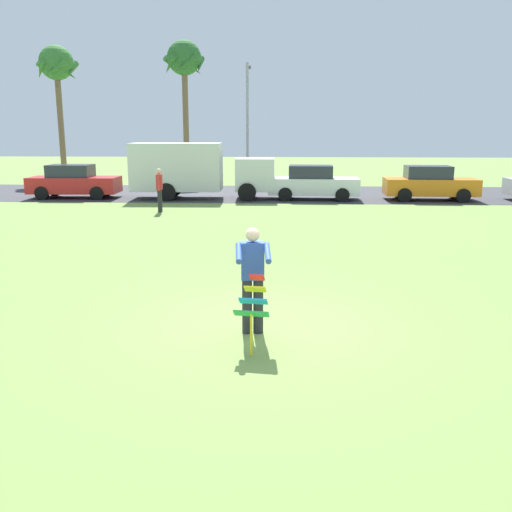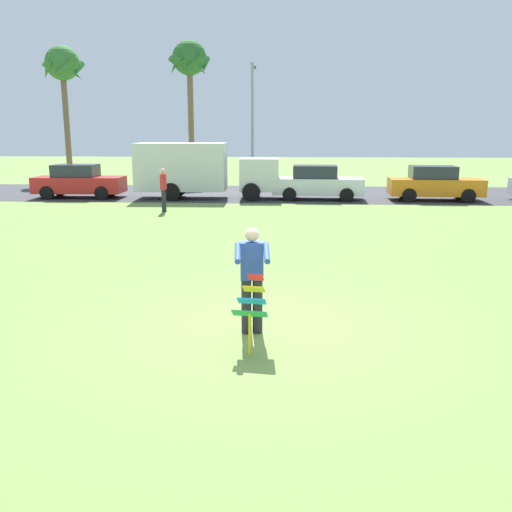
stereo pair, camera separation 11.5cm
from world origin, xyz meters
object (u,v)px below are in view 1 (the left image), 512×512
at_px(person_kite_flyer, 253,276).
at_px(parked_car_white, 313,183).
at_px(palm_tree_left_near, 57,69).
at_px(kite_held, 253,303).
at_px(person_walker_near, 159,189).
at_px(parked_car_orange, 430,184).
at_px(parked_truck_white_box, 194,169).
at_px(palm_tree_right_near, 184,64).
at_px(parked_car_red, 74,182).
at_px(streetlight_pole, 248,116).

bearing_deg(person_kite_flyer, parked_car_white, 84.29).
xyz_separation_m(person_kite_flyer, palm_tree_left_near, (-13.76, 26.96, 5.97)).
distance_m(kite_held, person_walker_near, 14.95).
distance_m(person_kite_flyer, parked_car_orange, 19.28).
bearing_deg(kite_held, parked_truck_white_box, 101.75).
bearing_deg(parked_car_white, person_kite_flyer, -95.71).
bearing_deg(palm_tree_right_near, person_walker_near, -84.61).
xyz_separation_m(parked_car_red, palm_tree_left_near, (-4.07, 9.08, 6.15)).
height_order(parked_car_white, palm_tree_right_near, palm_tree_right_near).
bearing_deg(parked_car_red, parked_truck_white_box, 0.02).
relative_size(kite_held, person_walker_near, 0.64).
height_order(parked_truck_white_box, palm_tree_left_near, palm_tree_left_near).
bearing_deg(parked_car_red, kite_held, -62.40).
xyz_separation_m(parked_truck_white_box, parked_car_orange, (11.03, 0.00, -0.64)).
distance_m(parked_truck_white_box, parked_car_white, 5.65).
distance_m(parked_car_white, person_walker_near, 7.70).
xyz_separation_m(parked_car_white, streetlight_pole, (-3.57, 7.19, 3.22)).
relative_size(parked_truck_white_box, palm_tree_left_near, 0.81).
distance_m(palm_tree_left_near, streetlight_pole, 12.48).
distance_m(parked_truck_white_box, streetlight_pole, 7.91).
distance_m(parked_car_red, parked_truck_white_box, 5.90).
bearing_deg(palm_tree_left_near, parked_car_white, -30.28).
height_order(palm_tree_left_near, person_walker_near, palm_tree_left_near).
xyz_separation_m(parked_truck_white_box, streetlight_pole, (2.04, 7.19, 2.59)).
bearing_deg(parked_car_orange, person_kite_flyer, -111.93).
bearing_deg(parked_car_white, streetlight_pole, 116.39).
distance_m(parked_car_white, streetlight_pole, 8.65).
height_order(kite_held, parked_car_red, parked_car_red).
xyz_separation_m(parked_car_red, person_walker_near, (5.17, -4.41, 0.16)).
distance_m(person_kite_flyer, parked_truck_white_box, 18.30).
distance_m(parked_car_red, parked_car_white, 11.48).
bearing_deg(parked_car_white, parked_car_red, -179.99).
height_order(palm_tree_right_near, streetlight_pole, palm_tree_right_near).
relative_size(parked_car_orange, streetlight_pole, 0.61).
relative_size(parked_car_orange, palm_tree_left_near, 0.51).
relative_size(parked_car_orange, person_walker_near, 2.46).
bearing_deg(streetlight_pole, parked_truck_white_box, -105.87).
xyz_separation_m(parked_car_white, parked_car_orange, (5.42, -0.00, 0.00)).
distance_m(parked_car_white, palm_tree_right_near, 13.62).
xyz_separation_m(parked_truck_white_box, person_walker_near, (-0.70, -4.41, -0.48)).
relative_size(palm_tree_left_near, streetlight_pole, 1.19).
bearing_deg(palm_tree_right_near, kite_held, -78.14).
distance_m(palm_tree_left_near, palm_tree_right_near, 7.95).
distance_m(kite_held, palm_tree_left_near, 31.58).
distance_m(person_kite_flyer, person_walker_near, 14.22).
xyz_separation_m(palm_tree_left_near, person_walker_near, (9.24, -13.49, -5.99)).
bearing_deg(parked_car_orange, palm_tree_right_near, 144.44).
distance_m(palm_tree_right_near, streetlight_pole, 5.56).
bearing_deg(kite_held, palm_tree_right_near, 101.86).
height_order(parked_car_red, palm_tree_left_near, palm_tree_left_near).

